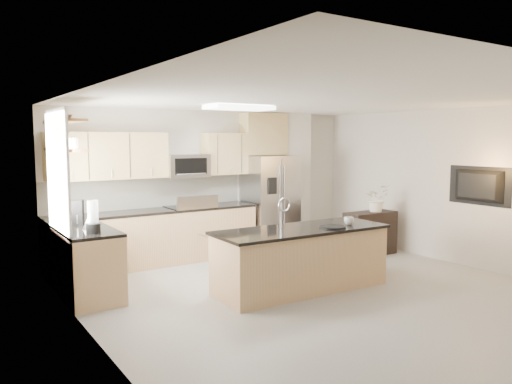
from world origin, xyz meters
TOP-DOWN VIEW (x-y plane):
  - floor at (0.00, 0.00)m, footprint 6.50×6.50m
  - ceiling at (0.00, 0.00)m, footprint 6.00×6.50m
  - wall_back at (0.00, 3.25)m, footprint 6.00×0.02m
  - wall_left at (-3.00, 0.00)m, footprint 0.02×6.50m
  - wall_right at (3.00, 0.00)m, footprint 0.02×6.50m
  - back_counter at (-1.23, 2.93)m, footprint 3.55×0.66m
  - left_counter at (-2.67, 1.85)m, footprint 0.66×1.50m
  - range at (-0.60, 2.92)m, footprint 0.76×0.64m
  - upper_cabinets at (-1.30, 3.09)m, footprint 3.50×0.33m
  - microwave at (-0.60, 3.04)m, footprint 0.76×0.40m
  - refrigerator at (1.06, 2.87)m, footprint 0.92×0.78m
  - partition_column at (1.82, 3.10)m, footprint 0.60×0.30m
  - window at (-2.98, 1.85)m, footprint 0.04×1.15m
  - shelf_lower at (-2.85, 1.95)m, footprint 0.30×1.20m
  - shelf_upper at (-2.85, 1.95)m, footprint 0.30×1.20m
  - ceiling_fixture at (-0.40, 1.60)m, footprint 1.00×0.50m
  - island at (-0.09, 0.47)m, footprint 2.53×0.99m
  - credenza at (2.28, 1.45)m, footprint 0.99×0.43m
  - cup at (0.66, 0.32)m, footprint 0.15×0.15m
  - platter at (0.30, 0.27)m, footprint 0.47×0.47m
  - blender at (-2.67, 1.39)m, footprint 0.18×0.18m
  - kettle at (-2.62, 1.70)m, footprint 0.21×0.21m
  - coffee_maker at (-2.69, 2.13)m, footprint 0.25×0.27m
  - bowl at (-2.85, 2.00)m, footprint 0.45×0.45m
  - flower_vase at (2.38, 1.41)m, footprint 0.67×0.59m
  - television at (2.91, -0.20)m, footprint 0.14×1.08m

SIDE VIEW (x-z plane):
  - floor at x=0.00m, z-range 0.00..0.00m
  - credenza at x=2.28m, z-range 0.00..0.78m
  - island at x=-0.09m, z-range -0.21..1.08m
  - left_counter at x=-2.67m, z-range 0.00..0.92m
  - back_counter at x=-1.23m, z-range -0.25..1.19m
  - range at x=-0.60m, z-range -0.10..1.04m
  - platter at x=0.30m, z-range 0.87..0.89m
  - refrigerator at x=1.06m, z-range 0.00..1.78m
  - cup at x=0.66m, z-range 0.87..0.98m
  - kettle at x=-2.62m, z-range 0.91..1.16m
  - coffee_maker at x=-2.69m, z-range 0.91..1.25m
  - blender at x=-2.67m, z-range 0.89..1.31m
  - flower_vase at x=2.38m, z-range 0.78..1.52m
  - wall_back at x=0.00m, z-range 0.00..2.60m
  - wall_left at x=-3.00m, z-range 0.00..2.60m
  - wall_right at x=3.00m, z-range 0.00..2.60m
  - partition_column at x=1.82m, z-range 0.00..2.60m
  - television at x=2.91m, z-range 1.04..1.66m
  - microwave at x=-0.60m, z-range 1.43..1.83m
  - window at x=-2.98m, z-range 0.83..2.47m
  - upper_cabinets at x=-1.30m, z-range 1.45..2.20m
  - shelf_lower at x=-2.85m, z-range 1.93..1.97m
  - shelf_upper at x=-2.85m, z-range 2.30..2.34m
  - bowl at x=-2.85m, z-range 2.34..2.43m
  - ceiling_fixture at x=-0.40m, z-range 2.53..2.59m
  - ceiling at x=0.00m, z-range 2.59..2.61m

